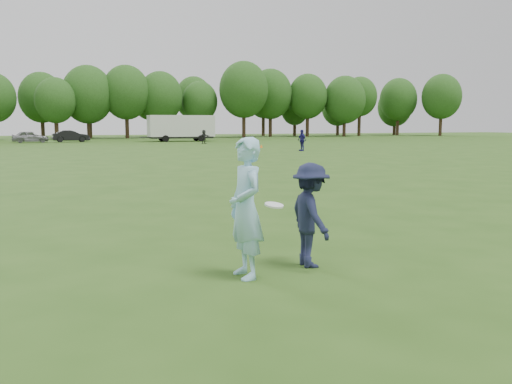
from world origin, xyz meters
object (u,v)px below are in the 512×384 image
defender (311,215)px  cargo_trailer (181,127)px  thrower (246,208)px  player_far_d (204,137)px  car_f (71,136)px  player_far_b (302,140)px  car_e (30,137)px  field_cone (261,146)px

defender → cargo_trailer: bearing=-8.8°
cargo_trailer → defender: bearing=-101.0°
thrower → player_far_d: size_ratio=1.35×
defender → car_f: (-1.49, 60.79, -0.12)m
defender → car_f: defender is taller
cargo_trailer → player_far_b: bearing=-81.5°
defender → player_far_b: 35.73m
player_far_d → cargo_trailer: 8.44m
player_far_d → car_e: player_far_d is taller
car_e → cargo_trailer: size_ratio=0.44×
car_f → cargo_trailer: (12.83, -2.29, 1.08)m
thrower → defender: thrower is taller
player_far_d → car_f: (-13.45, 10.64, -0.06)m
defender → player_far_b: size_ratio=0.95×
car_e → car_f: 4.53m
player_far_d → car_e: size_ratio=0.38×
player_far_d → car_f: size_ratio=0.36×
thrower → defender: bearing=97.3°
player_far_d → car_e: 20.45m
player_far_d → car_f: bearing=113.6°
car_f → player_far_d: bearing=-133.6°
field_cone → player_far_b: bearing=-82.0°
player_far_b → car_e: bearing=-152.3°
player_far_d → car_e: bearing=123.1°
player_far_d → field_cone: bearing=-106.1°
player_far_b → cargo_trailer: bearing=178.8°
car_e → field_cone: car_e is taller
thrower → defender: (1.15, 0.22, -0.21)m
thrower → car_e: bearing=-179.0°
car_e → cargo_trailer: cargo_trailer is taller
player_far_b → car_e: 34.91m
player_far_b → player_far_d: (-3.31, 17.84, -0.11)m
defender → cargo_trailer: size_ratio=0.18×
defender → car_e: size_ratio=0.41×
field_cone → defender: bearing=-110.2°
player_far_d → field_cone: player_far_d is taller
defender → cargo_trailer: 59.60m
player_far_d → cargo_trailer: bearing=66.2°
defender → car_f: size_ratio=0.39×
defender → car_e: bearing=7.8°
thrower → cargo_trailer: size_ratio=0.23×
car_f → defender: bearing=176.1°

